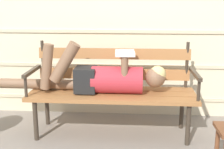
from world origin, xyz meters
name	(u,v)px	position (x,y,z in m)	size (l,w,h in m)	color
ground_plane	(111,141)	(0.00, 0.00, 0.00)	(12.00, 12.00, 0.00)	gray
house_siding	(116,14)	(0.00, 0.75, 1.15)	(4.62, 0.08, 2.30)	beige
park_bench	(113,86)	(0.00, 0.24, 0.48)	(1.60, 0.51, 0.89)	#9E6638
reclining_person	(103,77)	(-0.09, 0.17, 0.58)	(1.64, 0.26, 0.51)	#B72D38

